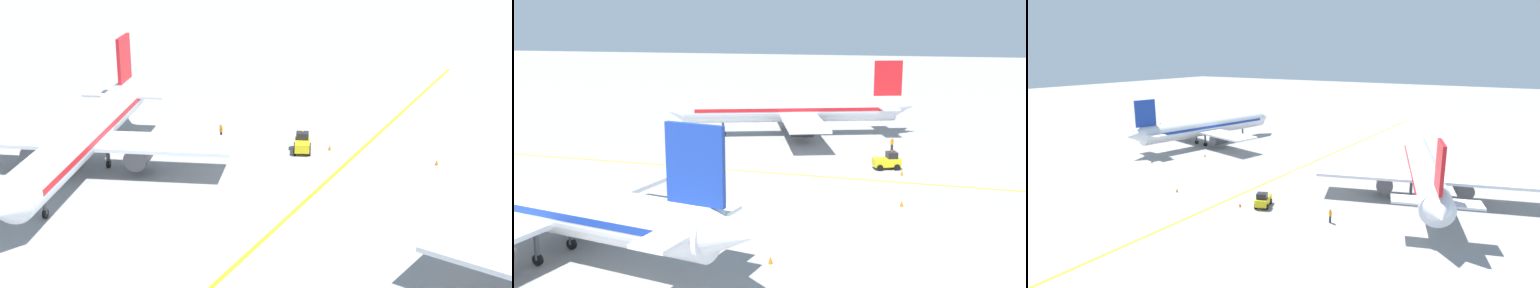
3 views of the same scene
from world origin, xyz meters
The scene contains 10 objects.
ground_plane centered at (0.00, 0.00, 0.00)m, with size 400.00×400.00×0.00m, color gray.
apron_yellow_centreline centered at (0.00, 0.00, 0.00)m, with size 0.40×120.00×0.01m, color yellow.
airplane_at_gate centered at (-25.97, 7.51, 3.71)m, with size 28.45×35.21×10.60m.
airplane_adjacent_stand centered at (20.98, -2.51, 3.71)m, with size 28.31×34.82×10.60m.
baggage_tug_white centered at (4.30, -16.32, 0.90)m, with size 2.52×3.33×2.11m.
ground_crew_worker centered at (13.73, -16.58, 0.91)m, with size 0.46×0.41×1.68m.
traffic_cone_near_nose centered at (-24.12, -9.23, 0.28)m, with size 0.32×0.32×0.55m, color orange.
traffic_cone_mid_apron centered at (-9.12, -18.00, 0.28)m, with size 0.32×0.32×0.55m, color orange.
traffic_cone_by_wingtip centered at (1.85, -17.94, 0.28)m, with size 0.32×0.32×0.55m, color orange.
traffic_cone_far_edge centered at (-18.91, -1.15, 0.28)m, with size 0.32×0.32×0.55m, color orange.
Camera 3 is at (30.95, -56.10, 19.12)m, focal length 28.00 mm.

